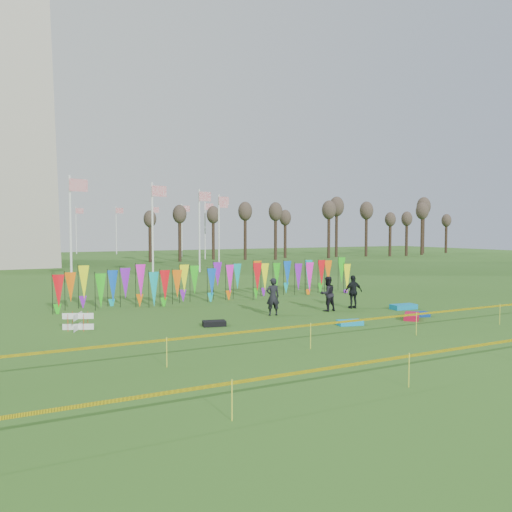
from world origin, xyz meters
name	(u,v)px	position (x,y,z in m)	size (l,w,h in m)	color
ground	(308,329)	(0.00, 0.00, 0.00)	(160.00, 160.00, 0.00)	#285116
banner_row	(225,279)	(0.28, 9.27, 1.21)	(18.64, 0.64, 2.09)	black
caution_tape_near	(348,322)	(-0.22, -2.95, 0.78)	(26.00, 0.02, 0.90)	yellow
caution_tape_far	(454,351)	(-0.22, -7.61, 0.78)	(26.00, 0.02, 0.90)	yellow
tree_line	(329,216)	(32.00, 44.00, 6.17)	(53.92, 1.92, 7.84)	#38261C
box_kite	(78,321)	(-8.47, 4.04, 0.35)	(0.64, 0.64, 0.71)	red
person_left	(273,297)	(0.27, 3.49, 0.90)	(0.66, 0.48, 1.80)	black
person_mid	(327,294)	(3.33, 3.37, 0.87)	(0.85, 0.52, 1.74)	black
person_right	(353,292)	(5.03, 3.49, 0.86)	(1.01, 0.58, 1.73)	black
kite_bag_turquoise	(350,323)	(2.05, -0.11, 0.11)	(1.06, 0.53, 0.21)	#0E96D3
kite_bag_blue	(418,314)	(6.22, 0.16, 0.11)	(1.02, 0.53, 0.21)	#093593
kite_bag_red	(412,316)	(5.47, -0.22, 0.12)	(1.34, 0.61, 0.25)	red
kite_bag_black	(214,323)	(-3.21, 2.33, 0.11)	(0.96, 0.56, 0.22)	black
kite_bag_teal	(404,307)	(7.17, 2.10, 0.13)	(1.32, 0.63, 0.25)	#0D85C3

